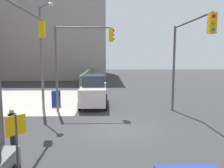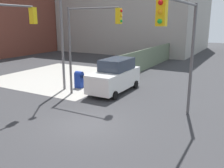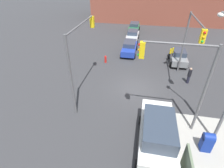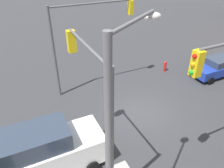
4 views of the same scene
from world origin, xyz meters
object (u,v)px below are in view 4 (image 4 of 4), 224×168
object	(u,v)px
street_lamp_corner	(115,141)
fire_hydrant	(165,66)
hatchback_blue	(217,67)
traffic_signal_ne_corner	(93,93)
van_white_delivery	(45,151)
traffic_signal_se_corner	(86,30)

from	to	relation	value
street_lamp_corner	fire_hydrant	distance (m)	14.55
hatchback_blue	traffic_signal_ne_corner	bearing A→B (deg)	18.76
traffic_signal_ne_corner	hatchback_blue	size ratio (longest dim) A/B	1.46
fire_hydrant	hatchback_blue	size ratio (longest dim) A/B	0.21
traffic_signal_ne_corner	fire_hydrant	size ratio (longest dim) A/B	6.91
van_white_delivery	hatchback_blue	bearing A→B (deg)	-167.37
traffic_signal_ne_corner	van_white_delivery	size ratio (longest dim) A/B	1.20
traffic_signal_se_corner	hatchback_blue	size ratio (longest dim) A/B	1.46
street_lamp_corner	hatchback_blue	world-z (taller)	street_lamp_corner
traffic_signal_se_corner	van_white_delivery	size ratio (longest dim) A/B	1.20
street_lamp_corner	fire_hydrant	bearing A→B (deg)	-135.29
hatchback_blue	van_white_delivery	world-z (taller)	van_white_delivery
hatchback_blue	van_white_delivery	bearing A→B (deg)	12.63
hatchback_blue	fire_hydrant	bearing A→B (deg)	-36.51
traffic_signal_se_corner	hatchback_blue	bearing A→B (deg)	164.73
van_white_delivery	street_lamp_corner	bearing A→B (deg)	115.13
hatchback_blue	van_white_delivery	distance (m)	15.56
traffic_signal_ne_corner	van_white_delivery	distance (m)	4.07
traffic_signal_ne_corner	hatchback_blue	xyz separation A→B (m)	(-13.01, -4.42, -3.73)
traffic_signal_se_corner	van_white_delivery	distance (m)	8.49
traffic_signal_se_corner	traffic_signal_ne_corner	world-z (taller)	same
fire_hydrant	van_white_delivery	bearing A→B (deg)	27.20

